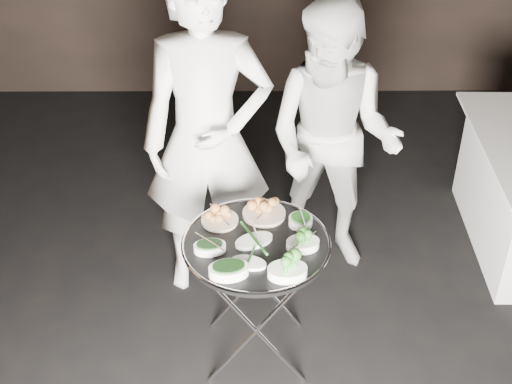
{
  "coord_description": "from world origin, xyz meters",
  "views": [
    {
      "loc": [
        -0.15,
        -2.21,
        2.91
      ],
      "look_at": [
        -0.13,
        0.58,
        0.95
      ],
      "focal_mm": 50.0,
      "sensor_mm": 36.0,
      "label": 1
    }
  ],
  "objects_px": {
    "tray_stand": "(256,295)",
    "waiter_right": "(333,141)",
    "waiter_left": "(207,140)",
    "serving_tray": "(256,244)"
  },
  "relations": [
    {
      "from": "serving_tray",
      "to": "waiter_right",
      "type": "height_order",
      "value": "waiter_right"
    },
    {
      "from": "tray_stand",
      "to": "waiter_left",
      "type": "relative_size",
      "value": 0.39
    },
    {
      "from": "tray_stand",
      "to": "serving_tray",
      "type": "xyz_separation_m",
      "value": [
        0.0,
        0.0,
        0.33
      ]
    },
    {
      "from": "waiter_left",
      "to": "serving_tray",
      "type": "bearing_deg",
      "value": -71.49
    },
    {
      "from": "tray_stand",
      "to": "waiter_right",
      "type": "relative_size",
      "value": 0.45
    },
    {
      "from": "serving_tray",
      "to": "waiter_left",
      "type": "bearing_deg",
      "value": 112.38
    },
    {
      "from": "tray_stand",
      "to": "waiter_right",
      "type": "bearing_deg",
      "value": 61.88
    },
    {
      "from": "serving_tray",
      "to": "waiter_left",
      "type": "height_order",
      "value": "waiter_left"
    },
    {
      "from": "waiter_left",
      "to": "waiter_right",
      "type": "xyz_separation_m",
      "value": [
        0.69,
        0.2,
        -0.13
      ]
    },
    {
      "from": "tray_stand",
      "to": "waiter_left",
      "type": "distance_m",
      "value": 0.86
    }
  ]
}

